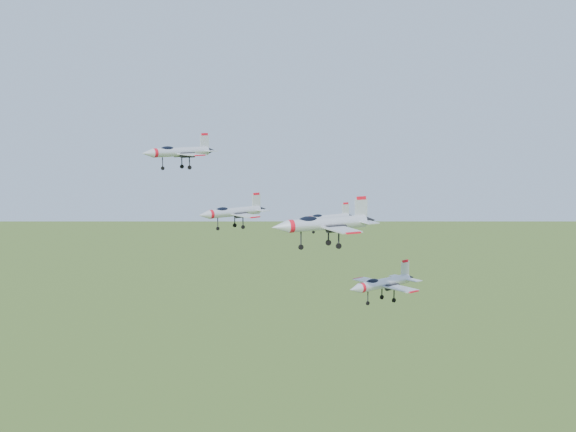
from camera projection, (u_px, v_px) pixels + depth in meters
name	position (u px, v px, depth m)	size (l,w,h in m)	color
jet_lead	(178.00, 152.00, 123.54)	(13.00, 10.91, 3.49)	#B8BDC6
jet_left_high	(232.00, 212.00, 110.26)	(11.19, 9.41, 3.00)	#B8BDC6
jet_right_high	(324.00, 223.00, 94.45)	(13.96, 11.47, 3.74)	#B8BDC6
jet_left_low	(326.00, 218.00, 126.47)	(10.76, 8.93, 2.87)	#B8BDC6
jet_right_low	(382.00, 283.00, 109.84)	(12.61, 10.64, 3.40)	#B8BDC6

